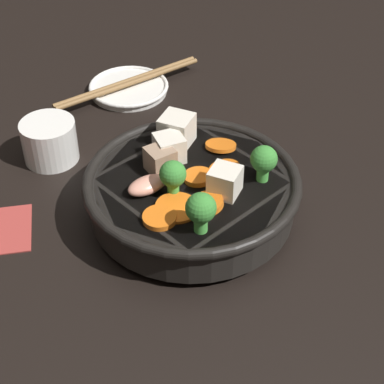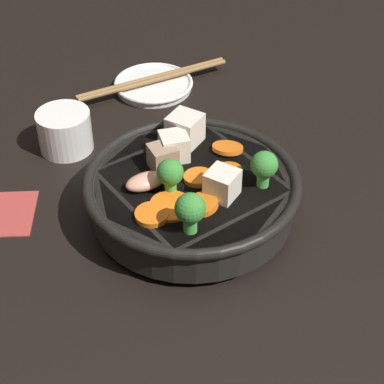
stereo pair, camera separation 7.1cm
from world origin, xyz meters
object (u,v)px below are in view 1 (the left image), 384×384
at_px(stirfry_bowl, 192,190).
at_px(tea_cup, 49,141).
at_px(chopsticks_pair, 128,82).
at_px(side_saucer, 129,88).

bearing_deg(stirfry_bowl, tea_cup, 127.58).
bearing_deg(tea_cup, chopsticks_pair, 41.23).
distance_m(stirfry_bowl, tea_cup, 0.21).
bearing_deg(stirfry_bowl, chopsticks_pair, 88.00).
relative_size(stirfry_bowl, tea_cup, 3.50).
relative_size(stirfry_bowl, side_saucer, 2.06).
height_order(side_saucer, tea_cup, tea_cup).
bearing_deg(side_saucer, stirfry_bowl, -92.00).
height_order(stirfry_bowl, side_saucer, stirfry_bowl).
xyz_separation_m(stirfry_bowl, tea_cup, (-0.13, 0.16, -0.01)).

